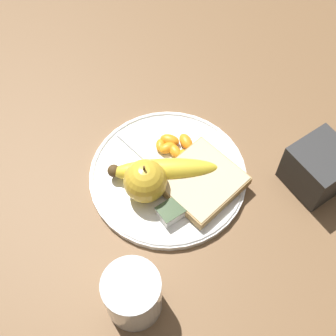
{
  "coord_description": "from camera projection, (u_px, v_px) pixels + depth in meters",
  "views": [
    {
      "loc": [
        -0.23,
        -0.34,
        0.71
      ],
      "look_at": [
        0.0,
        0.0,
        0.03
      ],
      "focal_mm": 50.0,
      "sensor_mm": 36.0,
      "label": 1
    }
  ],
  "objects": [
    {
      "name": "banana",
      "position": [
        162.0,
        169.0,
        0.79
      ],
      "size": [
        0.17,
        0.13,
        0.04
      ],
      "color": "yellow",
      "rests_on": "plate"
    },
    {
      "name": "orange_segment_6",
      "position": [
        175.0,
        151.0,
        0.82
      ],
      "size": [
        0.02,
        0.03,
        0.02
      ],
      "color": "orange",
      "rests_on": "plate"
    },
    {
      "name": "orange_segment_3",
      "position": [
        168.0,
        148.0,
        0.82
      ],
      "size": [
        0.03,
        0.02,
        0.02
      ],
      "color": "orange",
      "rests_on": "plate"
    },
    {
      "name": "orange_segment_4",
      "position": [
        160.0,
        145.0,
        0.83
      ],
      "size": [
        0.03,
        0.03,
        0.01
      ],
      "color": "orange",
      "rests_on": "plate"
    },
    {
      "name": "orange_segment_1",
      "position": [
        170.0,
        140.0,
        0.83
      ],
      "size": [
        0.04,
        0.04,
        0.02
      ],
      "color": "orange",
      "rests_on": "plate"
    },
    {
      "name": "orange_segment_5",
      "position": [
        186.0,
        142.0,
        0.83
      ],
      "size": [
        0.03,
        0.04,
        0.02
      ],
      "color": "orange",
      "rests_on": "plate"
    },
    {
      "name": "plate",
      "position": [
        168.0,
        175.0,
        0.81
      ],
      "size": [
        0.27,
        0.27,
        0.01
      ],
      "color": "white",
      "rests_on": "ground_plane"
    },
    {
      "name": "orange_segment_0",
      "position": [
        185.0,
        157.0,
        0.81
      ],
      "size": [
        0.03,
        0.04,
        0.02
      ],
      "color": "orange",
      "rests_on": "plate"
    },
    {
      "name": "orange_segment_2",
      "position": [
        202.0,
        152.0,
        0.82
      ],
      "size": [
        0.03,
        0.03,
        0.01
      ],
      "color": "orange",
      "rests_on": "plate"
    },
    {
      "name": "jam_packet",
      "position": [
        171.0,
        212.0,
        0.75
      ],
      "size": [
        0.04,
        0.03,
        0.02
      ],
      "color": "white",
      "rests_on": "plate"
    },
    {
      "name": "ground_plane",
      "position": [
        168.0,
        177.0,
        0.81
      ],
      "size": [
        3.0,
        3.0,
        0.0
      ],
      "primitive_type": "plane",
      "color": "brown"
    },
    {
      "name": "bread_slice",
      "position": [
        201.0,
        181.0,
        0.78
      ],
      "size": [
        0.14,
        0.14,
        0.02
      ],
      "color": "#AB8751",
      "rests_on": "plate"
    },
    {
      "name": "condiment_caddy",
      "position": [
        318.0,
        168.0,
        0.78
      ],
      "size": [
        0.09,
        0.09,
        0.08
      ],
      "color": "#2D2D2D",
      "rests_on": "ground_plane"
    },
    {
      "name": "juice_glass",
      "position": [
        133.0,
        295.0,
        0.66
      ],
      "size": [
        0.08,
        0.08,
        0.09
      ],
      "color": "silver",
      "rests_on": "ground_plane"
    },
    {
      "name": "apple",
      "position": [
        145.0,
        181.0,
        0.76
      ],
      "size": [
        0.07,
        0.07,
        0.08
      ],
      "color": "gold",
      "rests_on": "plate"
    },
    {
      "name": "fork",
      "position": [
        161.0,
        171.0,
        0.81
      ],
      "size": [
        0.05,
        0.19,
        0.0
      ],
      "rotation": [
        0.0,
        0.0,
        11.16
      ],
      "color": "#B2B2B7",
      "rests_on": "plate"
    }
  ]
}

